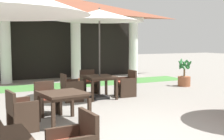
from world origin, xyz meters
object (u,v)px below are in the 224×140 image
(patio_chair_far_back_east, at_px, (126,84))
(terracotta_urn, at_px, (79,85))
(patio_table_far_back, at_px, (100,79))
(patio_umbrella_far_back, at_px, (99,16))
(patio_chair_mid_left_north, at_px, (47,99))
(patio_chair_mid_left_west, at_px, (21,112))
(patio_table_mid_left, at_px, (63,96))
(patio_chair_far_back_north, at_px, (89,82))
(potted_palm_right_edge, at_px, (184,78))
(patio_chair_far_back_west, at_px, (71,88))

(patio_chair_far_back_east, relative_size, terracotta_urn, 1.98)
(patio_table_far_back, bearing_deg, patio_umbrella_far_back, 86.42)
(patio_chair_mid_left_north, relative_size, patio_umbrella_far_back, 0.28)
(patio_chair_mid_left_west, bearing_deg, terracotta_urn, 139.04)
(patio_table_mid_left, height_order, patio_chair_mid_left_west, patio_chair_mid_left_west)
(patio_table_mid_left, bearing_deg, patio_table_far_back, 50.38)
(patio_chair_mid_left_west, bearing_deg, patio_chair_far_back_east, 114.18)
(patio_chair_mid_left_north, height_order, patio_table_far_back, patio_chair_mid_left_north)
(patio_chair_mid_left_west, distance_m, patio_chair_far_back_east, 4.49)
(patio_table_mid_left, bearing_deg, patio_umbrella_far_back, 50.38)
(patio_chair_far_back_north, bearing_deg, potted_palm_right_edge, 179.78)
(patio_chair_mid_left_west, relative_size, patio_chair_far_back_west, 0.99)
(patio_table_mid_left, bearing_deg, potted_palm_right_edge, 27.44)
(patio_chair_far_back_west, bearing_deg, patio_umbrella_far_back, 90.00)
(patio_table_far_back, height_order, patio_chair_far_back_north, patio_chair_far_back_north)
(patio_table_far_back, distance_m, patio_chair_far_back_west, 0.99)
(patio_chair_far_back_east, bearing_deg, patio_table_mid_left, 129.48)
(patio_chair_far_back_west, relative_size, terracotta_urn, 1.92)
(patio_chair_far_back_north, xyz_separation_m, potted_palm_right_edge, (4.14, -0.09, -0.06))
(patio_chair_mid_left_north, bearing_deg, patio_chair_mid_left_west, 44.93)
(patio_table_mid_left, xyz_separation_m, terracotta_urn, (1.88, 4.24, -0.43))
(patio_chair_mid_left_west, distance_m, patio_umbrella_far_back, 4.34)
(potted_palm_right_edge, relative_size, terracotta_urn, 2.60)
(patio_umbrella_far_back, xyz_separation_m, terracotta_urn, (0.00, 1.97, -2.45))
(potted_palm_right_edge, bearing_deg, patio_chair_far_back_north, 178.71)
(patio_chair_far_back_north, distance_m, patio_chair_far_back_west, 1.36)
(patio_chair_mid_left_west, height_order, patio_table_far_back, patio_chair_mid_left_west)
(patio_table_mid_left, relative_size, patio_chair_far_back_north, 1.26)
(patio_chair_far_back_north, bearing_deg, terracotta_urn, -88.09)
(patio_umbrella_far_back, distance_m, patio_chair_far_back_east, 2.43)
(terracotta_urn, bearing_deg, patio_chair_far_back_east, -64.23)
(patio_table_far_back, bearing_deg, patio_chair_mid_left_west, -139.71)
(patio_table_mid_left, height_order, patio_chair_mid_left_north, patio_chair_mid_left_north)
(patio_table_mid_left, distance_m, patio_umbrella_far_back, 3.57)
(patio_chair_far_back_west, distance_m, terracotta_urn, 2.19)
(patio_table_far_back, bearing_deg, patio_chair_far_back_north, 88.93)
(patio_chair_mid_left_north, distance_m, patio_umbrella_far_back, 3.29)
(patio_chair_far_back_west, bearing_deg, patio_chair_far_back_north, 134.84)
(potted_palm_right_edge, bearing_deg, patio_chair_far_back_east, -164.58)
(patio_chair_far_back_east, xyz_separation_m, potted_palm_right_edge, (3.20, 0.88, -0.05))
(patio_chair_far_back_west, distance_m, potted_palm_right_edge, 5.19)
(patio_chair_far_back_north, bearing_deg, patio_chair_far_back_east, 135.15)
(patio_chair_mid_left_north, relative_size, patio_chair_far_back_east, 0.94)
(patio_chair_mid_left_west, height_order, patio_umbrella_far_back, patio_umbrella_far_back)
(patio_chair_mid_left_west, relative_size, patio_umbrella_far_back, 0.29)
(patio_umbrella_far_back, bearing_deg, patio_chair_far_back_north, 88.93)
(patio_chair_far_back_east, height_order, potted_palm_right_edge, potted_palm_right_edge)
(patio_chair_mid_left_north, distance_m, terracotta_urn, 3.86)
(patio_table_mid_left, distance_m, potted_palm_right_edge, 6.81)
(patio_chair_mid_left_west, height_order, terracotta_urn, patio_chair_mid_left_west)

